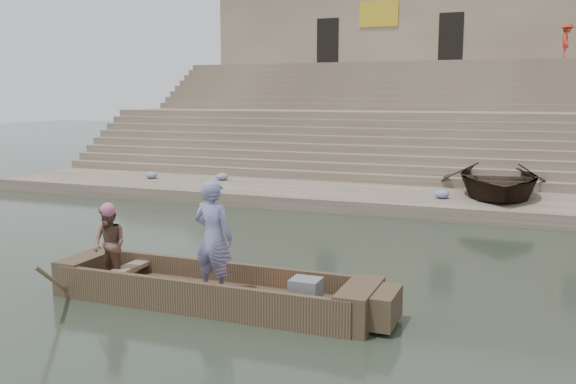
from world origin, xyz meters
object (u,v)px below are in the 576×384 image
Objects in this scene: television at (305,291)px; standing_man at (213,237)px; main_rowboat at (212,297)px; rowing_man at (109,244)px; beached_rowboat at (497,179)px; pedestrian at (567,41)px.

standing_man is at bearing -176.83° from television.
television is at bearing 0.00° from main_rowboat.
beached_rowboat is (5.88, 11.29, 0.02)m from rowing_man.
rowing_man reaches higher than beached_rowboat.
rowing_man is (-2.02, -0.08, -0.28)m from standing_man.
standing_man is 25.34m from pedestrian.
television is at bearing 15.14° from rowing_man.
rowing_man is 0.27× the size of beached_rowboat.
standing_man is (0.09, -0.09, 1.06)m from main_rowboat.
beached_rowboat is (3.95, 11.13, 0.81)m from main_rowboat.
rowing_man is at bearing -175.07° from main_rowboat.
pedestrian is (8.10, 24.19, 5.14)m from rowing_man.
rowing_man reaches higher than main_rowboat.
standing_man is 2.04m from rowing_man.
rowing_man is 3.62m from television.
beached_rowboat is 14.05m from pedestrian.
pedestrian is at bearing 83.98° from rowing_man.
beached_rowboat is (2.29, 11.13, 0.50)m from television.
standing_man is 4.15× the size of television.
television is at bearing -171.72° from standing_man.
standing_man reaches higher than main_rowboat.
pedestrian is at bearing 75.59° from main_rowboat.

